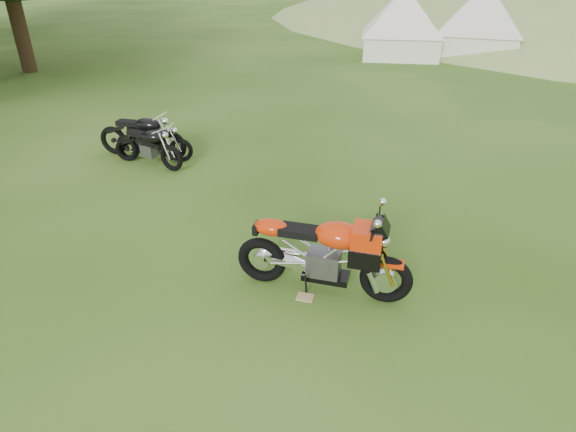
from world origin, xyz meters
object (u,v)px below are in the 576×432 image
(sport_motorcycle, at_px, (323,248))
(vintage_moto_b, at_px, (147,145))
(tent_left, at_px, (402,24))
(tent_mid, at_px, (481,23))
(vintage_moto_c, at_px, (141,134))
(plywood_board, at_px, (305,297))
(vintage_moto_d, at_px, (153,143))

(sport_motorcycle, relative_size, vintage_moto_b, 1.25)
(vintage_moto_b, bearing_deg, tent_left, 87.62)
(tent_left, bearing_deg, tent_mid, 11.49)
(sport_motorcycle, height_order, vintage_moto_c, sport_motorcycle)
(sport_motorcycle, distance_m, tent_mid, 19.76)
(plywood_board, bearing_deg, vintage_moto_c, 140.24)
(vintage_moto_c, bearing_deg, sport_motorcycle, -39.05)
(plywood_board, height_order, vintage_moto_c, vintage_moto_c)
(vintage_moto_b, distance_m, vintage_moto_c, 0.57)
(sport_motorcycle, distance_m, tent_left, 18.40)
(vintage_moto_d, xyz_separation_m, tent_left, (4.20, 14.75, 0.97))
(vintage_moto_c, bearing_deg, tent_left, 70.67)
(plywood_board, xyz_separation_m, tent_mid, (3.14, 19.75, 1.46))
(vintage_moto_d, bearing_deg, tent_mid, 50.32)
(vintage_moto_b, xyz_separation_m, vintage_moto_c, (-0.39, 0.42, 0.07))
(tent_mid, bearing_deg, plywood_board, -94.68)
(sport_motorcycle, bearing_deg, vintage_moto_c, 142.47)
(tent_left, distance_m, tent_mid, 3.59)
(plywood_board, relative_size, vintage_moto_d, 0.13)
(vintage_moto_b, relative_size, vintage_moto_d, 1.08)
(vintage_moto_d, height_order, tent_mid, tent_mid)
(vintage_moto_c, xyz_separation_m, vintage_moto_d, (0.38, -0.17, -0.10))
(vintage_moto_b, height_order, tent_left, tent_left)
(tent_left, bearing_deg, plywood_board, -96.24)
(sport_motorcycle, height_order, plywood_board, sport_motorcycle)
(plywood_board, height_order, vintage_moto_d, vintage_moto_d)
(vintage_moto_b, distance_m, tent_mid, 17.86)
(plywood_board, distance_m, tent_left, 18.66)
(vintage_moto_b, bearing_deg, tent_mid, 78.03)
(sport_motorcycle, distance_m, plywood_board, 0.73)
(sport_motorcycle, height_order, tent_left, tent_left)
(plywood_board, relative_size, tent_mid, 0.07)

